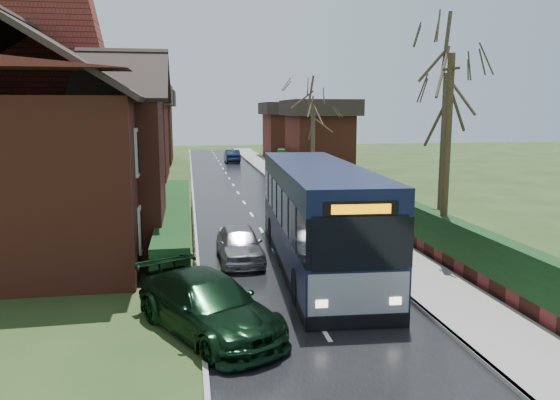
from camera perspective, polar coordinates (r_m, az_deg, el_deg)
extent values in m
plane|color=#394D21|center=(19.79, 0.39, -7.00)|extent=(140.00, 140.00, 0.00)
cube|color=black|center=(29.42, -2.98, -1.55)|extent=(6.00, 100.00, 0.02)
cube|color=slate|center=(30.18, 5.06, -1.18)|extent=(2.50, 100.00, 0.14)
cube|color=gray|center=(29.91, 2.83, -1.26)|extent=(0.12, 100.00, 0.14)
cube|color=gray|center=(29.23, -8.93, -1.65)|extent=(0.12, 100.00, 0.10)
cube|color=black|center=(24.19, -10.84, -2.19)|extent=(1.20, 16.00, 1.60)
cube|color=maroon|center=(30.57, 7.88, -0.66)|extent=(0.30, 50.00, 0.60)
cube|color=black|center=(30.42, 7.92, 1.00)|extent=(0.60, 50.00, 1.20)
cube|color=maroon|center=(24.52, -23.01, 2.59)|extent=(8.00, 14.00, 6.00)
cube|color=maroon|center=(20.98, -15.55, 1.97)|extent=(2.50, 4.00, 6.00)
cube|color=brown|center=(28.33, -19.88, 16.18)|extent=(0.90, 1.40, 2.20)
cube|color=silver|center=(19.19, -14.34, -2.88)|extent=(0.08, 1.20, 1.60)
cube|color=black|center=(19.19, -14.25, -2.88)|extent=(0.03, 0.95, 1.35)
cube|color=silver|center=(18.83, -14.66, 4.88)|extent=(0.08, 1.20, 1.60)
cube|color=black|center=(18.82, -14.57, 4.88)|extent=(0.03, 0.95, 1.35)
cube|color=silver|center=(23.11, -13.55, -0.80)|extent=(0.08, 1.20, 1.60)
cube|color=black|center=(23.11, -13.47, -0.80)|extent=(0.03, 0.95, 1.35)
cube|color=silver|center=(22.80, -13.80, 5.64)|extent=(0.08, 1.20, 1.60)
cube|color=black|center=(22.80, -13.72, 5.64)|extent=(0.03, 0.95, 1.35)
cube|color=silver|center=(27.05, -12.99, 0.67)|extent=(0.08, 1.20, 1.60)
cube|color=black|center=(27.05, -12.92, 0.67)|extent=(0.03, 0.95, 1.35)
cube|color=silver|center=(26.79, -13.19, 6.18)|extent=(0.08, 1.20, 1.60)
cube|color=black|center=(26.79, -13.13, 6.18)|extent=(0.03, 0.95, 1.35)
cube|color=silver|center=(29.52, -12.71, 1.39)|extent=(0.08, 1.20, 1.60)
cube|color=black|center=(29.52, -12.65, 1.39)|extent=(0.03, 0.95, 1.35)
cube|color=silver|center=(29.28, -12.90, 6.44)|extent=(0.08, 1.20, 1.60)
cube|color=black|center=(29.28, -12.84, 6.44)|extent=(0.03, 0.95, 1.35)
cube|color=black|center=(19.77, 3.87, -4.02)|extent=(3.40, 12.16, 1.25)
cube|color=black|center=(19.52, 3.91, -0.36)|extent=(3.42, 12.16, 1.31)
cube|color=black|center=(19.37, 3.95, 2.60)|extent=(3.40, 12.16, 0.72)
cube|color=black|center=(19.98, 3.85, -6.29)|extent=(3.40, 12.16, 0.38)
cube|color=gray|center=(14.18, 8.20, -9.62)|extent=(2.63, 0.27, 1.09)
cube|color=black|center=(13.78, 8.35, -4.50)|extent=(2.46, 0.22, 1.42)
cube|color=black|center=(13.60, 8.44, -0.92)|extent=(1.91, 0.19, 0.38)
cube|color=#FF8C00|center=(13.56, 8.48, -0.95)|extent=(1.50, 0.12, 0.24)
cube|color=black|center=(14.43, 8.14, -12.43)|extent=(2.68, 0.29, 0.33)
cube|color=#FFF2CC|center=(14.00, 4.38, -10.76)|extent=(0.31, 0.07, 0.20)
cube|color=#FFF2CC|center=(14.46, 11.97, -10.27)|extent=(0.31, 0.07, 0.20)
cylinder|color=black|center=(16.05, 1.92, -8.97)|extent=(0.36, 1.06, 1.05)
cylinder|color=black|center=(16.58, 10.49, -8.53)|extent=(0.36, 1.06, 1.05)
cylinder|color=black|center=(23.43, -0.79, -3.08)|extent=(0.36, 1.06, 1.05)
cylinder|color=black|center=(23.79, 5.15, -2.93)|extent=(0.36, 1.06, 1.05)
imported|color=#A9A9AE|center=(20.38, -4.27, -4.58)|extent=(1.67, 3.97, 1.34)
imported|color=black|center=(14.07, -7.53, -10.83)|extent=(4.18, 5.45, 1.47)
imported|color=black|center=(59.12, -5.04, 4.59)|extent=(1.53, 4.27, 1.40)
cylinder|color=slate|center=(19.63, 9.98, -3.00)|extent=(0.08, 0.08, 2.84)
cube|color=silver|center=(19.40, 10.09, 0.51)|extent=(0.22, 0.42, 0.32)
cube|color=silver|center=(19.47, 10.05, -0.67)|extent=(0.20, 0.37, 0.28)
cylinder|color=#332916|center=(20.38, 17.00, 3.86)|extent=(0.26, 0.26, 7.53)
cube|color=#332916|center=(20.35, 17.44, 12.94)|extent=(0.19, 0.97, 0.09)
cylinder|color=#3A2F22|center=(25.18, 16.72, 4.43)|extent=(0.34, 0.34, 7.17)
cylinder|color=#3B2E23|center=(41.51, 3.45, 5.79)|extent=(0.32, 0.32, 6.00)
cylinder|color=#372D20|center=(30.05, -26.19, 3.97)|extent=(0.30, 0.30, 6.50)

